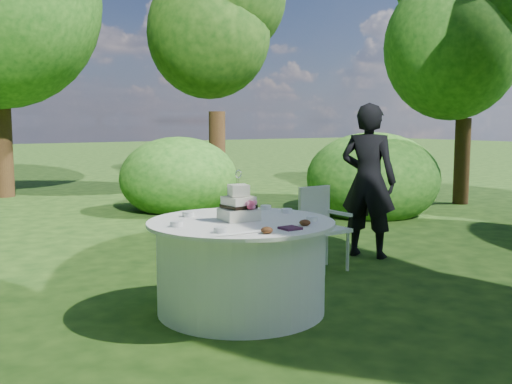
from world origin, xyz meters
TOP-DOWN VIEW (x-y plane):
  - ground at (0.00, 0.00)m, footprint 80.00×80.00m
  - napkins at (0.10, -0.55)m, footprint 0.14×0.14m
  - feather_plume at (-0.28, -0.49)m, footprint 0.48×0.07m
  - guest at (2.32, 0.91)m, footprint 0.69×0.78m
  - table at (0.00, 0.00)m, footprint 1.56×1.56m
  - cake at (0.01, 0.04)m, footprint 0.32×0.32m
  - chair at (1.49, 0.76)m, footprint 0.44×0.43m
  - votives at (0.05, 0.05)m, footprint 1.23×0.91m
  - petal_cups at (0.18, -0.20)m, footprint 0.62×1.15m

SIDE VIEW (x-z plane):
  - ground at x=0.00m, z-range 0.00..0.00m
  - table at x=0.00m, z-range 0.00..0.77m
  - chair at x=1.49m, z-range 0.07..0.96m
  - feather_plume at x=-0.28m, z-range 0.77..0.78m
  - napkins at x=0.10m, z-range 0.77..0.79m
  - votives at x=0.05m, z-range 0.77..0.81m
  - petal_cups at x=0.18m, z-range 0.77..0.82m
  - cake at x=0.01m, z-range 0.67..1.09m
  - guest at x=2.32m, z-range 0.00..1.80m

